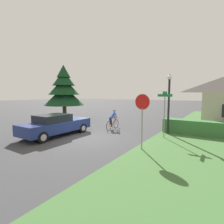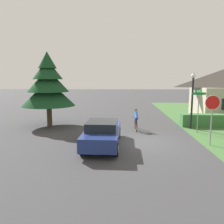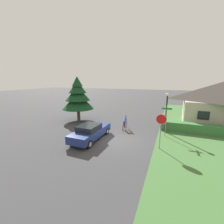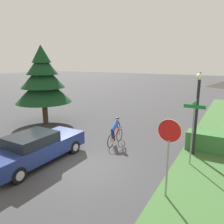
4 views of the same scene
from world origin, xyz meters
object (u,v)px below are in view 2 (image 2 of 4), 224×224
Objects in this scene: conifer_tall_near at (48,85)px; street_name_sign at (199,104)px; stop_sign at (212,110)px; cyclist at (136,120)px; street_lamp at (192,94)px; sedan_left_lane at (103,133)px.

street_name_sign is at bearing -8.92° from conifer_tall_near.
street_name_sign is (0.26, 2.92, 0.01)m from stop_sign.
stop_sign is at bearing -23.71° from conifer_tall_near.
street_lamp is at bearing -81.82° from cyclist.
street_lamp is (0.21, 4.10, 0.57)m from stop_sign.
stop_sign is 0.49× the size of conifer_tall_near.
sedan_left_lane is 1.65× the size of street_name_sign.
street_name_sign is (0.06, -1.18, -0.56)m from street_lamp.
cyclist is at bearing -10.36° from conifer_tall_near.
conifer_tall_near reaches higher than street_name_sign.
conifer_tall_near is at bearing 77.87° from cyclist.
stop_sign is (3.85, -3.39, 1.25)m from cyclist.
street_name_sign reaches higher than cyclist.
street_lamp reaches higher than sedan_left_lane.
conifer_tall_near is (-10.49, 4.61, 1.18)m from stop_sign.
sedan_left_lane is 1.18× the size of street_lamp.
conifer_tall_near reaches higher than cyclist.
street_name_sign reaches higher than stop_sign.
sedan_left_lane is 0.84× the size of conifer_tall_near.
street_lamp is 0.72× the size of conifer_tall_near.
stop_sign is 0.95× the size of street_name_sign.
cyclist is 0.32× the size of conifer_tall_near.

